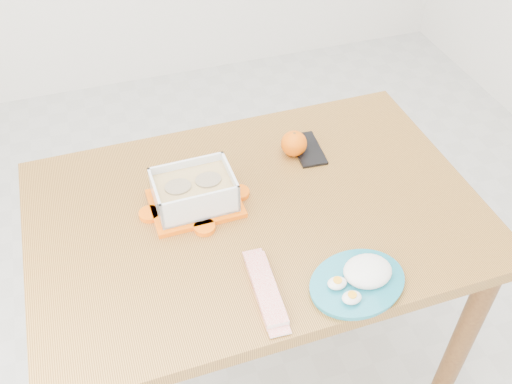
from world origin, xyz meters
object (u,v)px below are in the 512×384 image
object	(u,v)px
orange_fruit	(294,143)
rice_plate	(361,278)
dining_table	(256,237)
food_container	(194,192)
smartphone	(308,149)

from	to	relation	value
orange_fruit	rice_plate	bearing A→B (deg)	-92.67
dining_table	rice_plate	bearing A→B (deg)	-63.80
food_container	orange_fruit	size ratio (longest dim) A/B	3.14
orange_fruit	dining_table	bearing A→B (deg)	-133.69
dining_table	rice_plate	size ratio (longest dim) A/B	4.33
smartphone	rice_plate	bearing A→B (deg)	-93.74
smartphone	orange_fruit	bearing A→B (deg)	-174.89
food_container	rice_plate	bearing A→B (deg)	-51.96
dining_table	smartphone	xyz separation A→B (m)	(0.21, 0.18, 0.11)
food_container	smartphone	distance (m)	0.37
food_container	rice_plate	size ratio (longest dim) A/B	0.87
orange_fruit	rice_plate	distance (m)	0.47
dining_table	food_container	distance (m)	0.22
rice_plate	smartphone	size ratio (longest dim) A/B	1.80
dining_table	smartphone	world-z (taller)	smartphone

